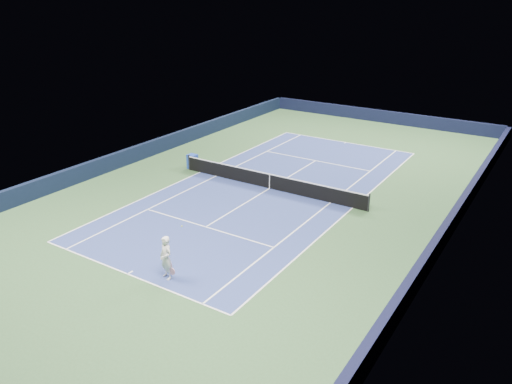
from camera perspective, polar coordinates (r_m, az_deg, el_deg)
The scene contains 19 objects.
ground at distance 30.87m, azimuth 1.56°, elevation 0.40°, with size 40.00×40.00×0.00m, color #2E4F2B.
wall_far at distance 48.05m, azimuth 14.04°, elevation 8.42°, with size 22.00×0.35×1.10m, color black.
wall_right at distance 27.18m, azimuth 21.52°, elevation -3.12°, with size 0.35×40.00×1.10m, color black.
wall_left at distance 37.11m, azimuth -12.93°, elevation 4.53°, with size 0.35×40.00×1.10m, color black.
court_surface at distance 30.87m, azimuth 1.56°, elevation 0.41°, with size 10.97×23.77×0.01m, color navy.
baseline_far at distance 40.97m, azimuth 10.24°, elevation 5.61°, with size 10.97×0.08×0.00m, color white.
baseline_near at distance 22.58m, azimuth -14.46°, elevation -9.06°, with size 10.97×0.08×0.00m, color white.
sideline_doubles_right at distance 28.66m, azimuth 10.99°, elevation -1.78°, with size 0.08×23.77×0.00m, color white.
sideline_doubles_left at distance 33.83m, azimuth -6.42°, elevation 2.27°, with size 0.08×23.77×0.00m, color white.
sideline_singles_right at distance 29.13m, azimuth 8.50°, elevation -1.21°, with size 0.08×23.77×0.00m, color white.
sideline_singles_left at distance 33.03m, azimuth -4.56°, elevation 1.84°, with size 0.08×23.77×0.00m, color white.
service_line_far at distance 36.17m, azimuth 6.83°, elevation 3.58°, with size 8.23×0.08×0.00m, color white.
service_line_near at distance 26.06m, azimuth -5.76°, elevation -3.99°, with size 8.23×0.08×0.00m, color white.
center_service_line at distance 30.87m, azimuth 1.56°, elevation 0.42°, with size 0.08×12.80×0.00m, color white.
center_mark_far at distance 40.84m, azimuth 10.16°, elevation 5.56°, with size 0.08×0.30×0.00m, color white.
center_mark_near at distance 22.66m, azimuth -14.18°, elevation -8.91°, with size 0.08×0.30×0.00m, color white.
tennis_net at distance 30.69m, azimuth 1.57°, elevation 1.28°, with size 12.90×0.10×1.07m.
sponsor_cube at distance 34.48m, azimuth -7.27°, elevation 3.48°, with size 0.62×0.56×0.99m.
tennis_player at distance 21.47m, azimuth -10.23°, elevation -7.43°, with size 0.90×1.35×2.10m.
Camera 1 is at (14.74, -24.59, 11.46)m, focal length 35.00 mm.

